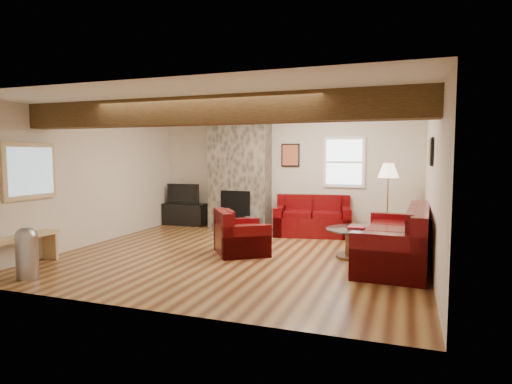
% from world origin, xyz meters
% --- Properties ---
extents(room, '(8.00, 8.00, 8.00)m').
position_xyz_m(room, '(0.00, 0.00, 1.25)').
color(room, '#522B15').
rests_on(room, ground).
extents(floor, '(6.00, 6.00, 0.00)m').
position_xyz_m(floor, '(0.00, 0.00, 0.00)').
color(floor, '#522B15').
rests_on(floor, ground).
extents(oak_beam, '(6.00, 0.36, 0.38)m').
position_xyz_m(oak_beam, '(0.00, -1.25, 2.31)').
color(oak_beam, '#321D0F').
rests_on(oak_beam, room).
extents(chimney_breast, '(1.40, 0.67, 2.50)m').
position_xyz_m(chimney_breast, '(-1.00, 2.49, 1.22)').
color(chimney_breast, '#38322B').
rests_on(chimney_breast, floor).
extents(back_window, '(0.90, 0.08, 1.10)m').
position_xyz_m(back_window, '(1.35, 2.71, 1.55)').
color(back_window, white).
rests_on(back_window, room).
extents(hatch_window, '(0.08, 1.00, 0.90)m').
position_xyz_m(hatch_window, '(-2.96, -1.50, 1.45)').
color(hatch_window, tan).
rests_on(hatch_window, room).
extents(ceiling_dome, '(0.40, 0.40, 0.18)m').
position_xyz_m(ceiling_dome, '(0.90, 0.90, 2.44)').
color(ceiling_dome, white).
rests_on(ceiling_dome, room).
extents(artwork_back, '(0.42, 0.06, 0.52)m').
position_xyz_m(artwork_back, '(0.15, 2.71, 1.70)').
color(artwork_back, black).
rests_on(artwork_back, room).
extents(artwork_right, '(0.06, 0.55, 0.42)m').
position_xyz_m(artwork_right, '(2.96, 0.30, 1.75)').
color(artwork_right, black).
rests_on(artwork_right, room).
extents(sofa_three, '(1.10, 2.39, 0.91)m').
position_xyz_m(sofa_three, '(2.48, 0.24, 0.45)').
color(sofa_three, '#400406').
rests_on(sofa_three, floor).
extents(loveseat, '(1.71, 1.16, 0.84)m').
position_xyz_m(loveseat, '(0.77, 2.23, 0.42)').
color(loveseat, '#400406').
rests_on(loveseat, floor).
extents(armchair_red, '(1.20, 1.23, 0.76)m').
position_xyz_m(armchair_red, '(-0.04, 0.15, 0.38)').
color(armchair_red, '#400406').
rests_on(armchair_red, floor).
extents(coffee_table, '(1.00, 1.00, 0.52)m').
position_xyz_m(coffee_table, '(1.88, 0.48, 0.24)').
color(coffee_table, '#422A15').
rests_on(coffee_table, floor).
extents(tv_cabinet, '(1.05, 0.42, 0.53)m').
position_xyz_m(tv_cabinet, '(-2.45, 2.53, 0.26)').
color(tv_cabinet, black).
rests_on(tv_cabinet, floor).
extents(television, '(0.84, 0.11, 0.48)m').
position_xyz_m(television, '(-2.45, 2.53, 0.77)').
color(television, black).
rests_on(television, tv_cabinet).
extents(floor_lamp, '(0.40, 0.40, 1.54)m').
position_xyz_m(floor_lamp, '(2.30, 1.98, 1.32)').
color(floor_lamp, '#AE8048').
rests_on(floor_lamp, floor).
extents(pine_bench, '(0.30, 1.29, 0.48)m').
position_xyz_m(pine_bench, '(-2.83, -1.88, 0.24)').
color(pine_bench, tan).
rests_on(pine_bench, floor).
extents(pedal_bin, '(0.38, 0.38, 0.72)m').
position_xyz_m(pedal_bin, '(-2.27, -2.25, 0.36)').
color(pedal_bin, '#A2A2A7').
rests_on(pedal_bin, floor).
extents(coal_bucket, '(0.37, 0.37, 0.35)m').
position_xyz_m(coal_bucket, '(-0.56, 2.11, 0.17)').
color(coal_bucket, slate).
rests_on(coal_bucket, floor).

